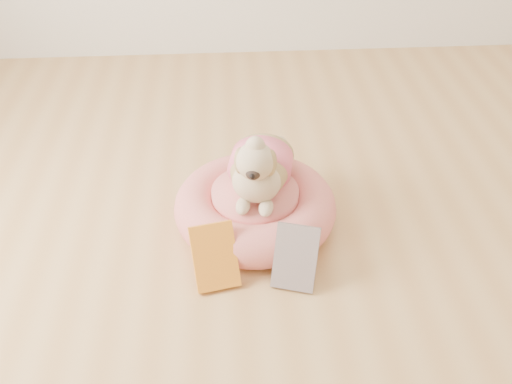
{
  "coord_description": "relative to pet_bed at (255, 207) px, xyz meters",
  "views": [
    {
      "loc": [
        -0.18,
        -0.94,
        1.39
      ],
      "look_at": [
        -0.08,
        0.64,
        0.18
      ],
      "focal_mm": 40.0,
      "sensor_mm": 36.0,
      "label": 1
    }
  ],
  "objects": [
    {
      "name": "dog",
      "position": [
        0.02,
        0.0,
        0.23
      ],
      "size": [
        0.34,
        0.44,
        0.29
      ],
      "primitive_type": null,
      "rotation": [
        0.0,
        0.0,
        -0.19
      ],
      "color": "brown",
      "rests_on": "pet_bed"
    },
    {
      "name": "book_yellow",
      "position": [
        -0.15,
        -0.28,
        0.02
      ],
      "size": [
        0.17,
        0.17,
        0.2
      ],
      "primitive_type": "cube",
      "rotation": [
        -0.58,
        0.0,
        0.2
      ],
      "color": "gold",
      "rests_on": "floor"
    },
    {
      "name": "pet_bed",
      "position": [
        0.0,
        0.0,
        0.0
      ],
      "size": [
        0.6,
        0.6,
        0.15
      ],
      "color": "#D65364",
      "rests_on": "floor"
    },
    {
      "name": "book_white",
      "position": [
        0.11,
        -0.3,
        0.03
      ],
      "size": [
        0.17,
        0.16,
        0.2
      ],
      "primitive_type": "cube",
      "rotation": [
        -0.52,
        0.0,
        -0.3
      ],
      "color": "silver",
      "rests_on": "floor"
    },
    {
      "name": "floor",
      "position": [
        0.08,
        -0.69,
        -0.07
      ],
      "size": [
        4.5,
        4.5,
        0.0
      ],
      "primitive_type": "plane",
      "color": "tan",
      "rests_on": "ground"
    }
  ]
}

